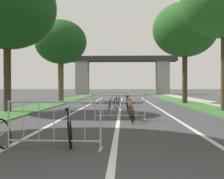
% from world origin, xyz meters
% --- Properties ---
extents(grass_verge_left, '(2.06, 55.80, 0.05)m').
position_xyz_m(grass_verge_left, '(-5.39, 22.83, 0.03)').
color(grass_verge_left, '#386B2D').
rests_on(grass_verge_left, ground).
extents(grass_verge_right, '(2.06, 55.80, 0.05)m').
position_xyz_m(grass_verge_right, '(5.39, 22.83, 0.03)').
color(grass_verge_right, '#386B2D').
rests_on(grass_verge_right, ground).
extents(sidewalk_path_right, '(1.79, 55.80, 0.08)m').
position_xyz_m(sidewalk_path_right, '(7.32, 22.83, 0.04)').
color(sidewalk_path_right, '#9E9B93').
rests_on(sidewalk_path_right, ground).
extents(lane_stripe_center, '(0.14, 32.28, 0.01)m').
position_xyz_m(lane_stripe_center, '(0.00, 16.14, 0.00)').
color(lane_stripe_center, silver).
rests_on(lane_stripe_center, ground).
extents(lane_stripe_right_lane, '(0.14, 32.28, 0.01)m').
position_xyz_m(lane_stripe_right_lane, '(2.40, 16.14, 0.00)').
color(lane_stripe_right_lane, silver).
rests_on(lane_stripe_right_lane, ground).
extents(lane_stripe_left_lane, '(0.14, 32.28, 0.01)m').
position_xyz_m(lane_stripe_left_lane, '(-2.40, 16.14, 0.00)').
color(lane_stripe_left_lane, silver).
rests_on(lane_stripe_left_lane, ground).
extents(overpass_bridge, '(18.58, 3.01, 6.56)m').
position_xyz_m(overpass_bridge, '(0.00, 46.12, 4.32)').
color(overpass_bridge, '#2D2D30').
rests_on(overpass_bridge, ground).
extents(tree_left_oak_near, '(5.24, 5.24, 7.82)m').
position_xyz_m(tree_left_oak_near, '(-6.01, 12.36, 5.58)').
color(tree_left_oak_near, '#3D2D1E').
rests_on(tree_left_oak_near, ground).
extents(tree_left_pine_near, '(4.61, 4.61, 7.32)m').
position_xyz_m(tree_left_pine_near, '(-5.40, 22.50, 5.32)').
color(tree_left_pine_near, brown).
rests_on(tree_left_pine_near, ground).
extents(tree_right_cypress_far, '(4.69, 4.69, 8.03)m').
position_xyz_m(tree_right_cypress_far, '(5.69, 13.23, 6.03)').
color(tree_right_cypress_far, '#4C3823').
rests_on(tree_right_cypress_far, ground).
extents(tree_right_oak_mid, '(5.13, 5.13, 8.10)m').
position_xyz_m(tree_right_oak_mid, '(5.11, 20.24, 5.90)').
color(tree_right_oak_mid, '#3D2D1E').
rests_on(tree_right_oak_mid, ground).
extents(crowd_barrier_nearest, '(2.11, 0.50, 1.05)m').
position_xyz_m(crowd_barrier_nearest, '(-1.31, 3.64, 0.52)').
color(crowd_barrier_nearest, '#ADADB2').
rests_on(crowd_barrier_nearest, ground).
extents(crowd_barrier_second, '(2.11, 0.51, 1.05)m').
position_xyz_m(crowd_barrier_second, '(0.06, 9.06, 0.52)').
color(crowd_barrier_second, '#ADADB2').
rests_on(crowd_barrier_second, ground).
extents(crowd_barrier_third, '(2.11, 0.50, 1.05)m').
position_xyz_m(crowd_barrier_third, '(-0.63, 14.49, 0.52)').
color(crowd_barrier_third, '#ADADB2').
rests_on(crowd_barrier_third, ground).
extents(bicycle_black_1, '(0.61, 1.63, 0.88)m').
position_xyz_m(bicycle_black_1, '(-1.07, 4.18, 0.35)').
color(bicycle_black_1, black).
rests_on(bicycle_black_1, ground).
extents(bicycle_orange_2, '(0.57, 1.63, 0.88)m').
position_xyz_m(bicycle_orange_2, '(0.52, 8.48, 0.36)').
color(bicycle_orange_2, black).
rests_on(bicycle_orange_2, ground).
extents(bicycle_white_3, '(0.44, 1.66, 0.88)m').
position_xyz_m(bicycle_white_3, '(-0.61, 14.87, 0.36)').
color(bicycle_white_3, black).
rests_on(bicycle_white_3, ground).
extents(bicycle_blue_4, '(0.49, 1.77, 1.01)m').
position_xyz_m(bicycle_blue_4, '(0.44, 9.44, 0.39)').
color(bicycle_blue_4, black).
rests_on(bicycle_blue_4, ground).
extents(bicycle_purple_5, '(0.51, 1.63, 1.00)m').
position_xyz_m(bicycle_purple_5, '(-0.13, 14.86, 0.38)').
color(bicycle_purple_5, black).
rests_on(bicycle_purple_5, ground).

